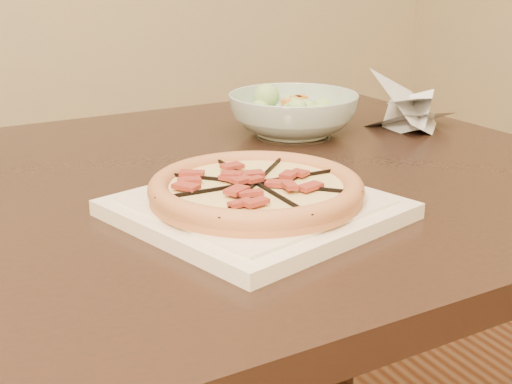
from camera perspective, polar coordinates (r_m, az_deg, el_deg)
dining_table at (r=0.96m, az=-10.97°, el=-5.93°), size 1.42×0.96×0.75m
plate at (r=0.82m, az=0.00°, el=-1.29°), size 0.34×0.34×0.02m
pizza at (r=0.81m, az=-0.00°, el=0.25°), size 0.25×0.25×0.03m
salad_bowl at (r=1.19m, az=3.00°, el=6.25°), size 0.28×0.28×0.07m
salad at (r=1.18m, az=2.96°, el=8.67°), size 0.08×0.11×0.04m
cling_film at (r=1.26m, az=12.05°, el=6.12°), size 0.19×0.16×0.05m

